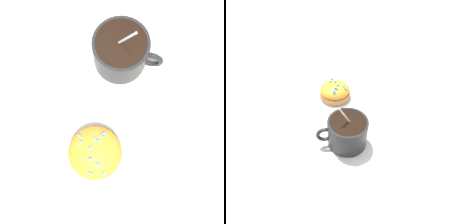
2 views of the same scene
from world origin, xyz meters
The scene contains 4 objects.
ground_plane centered at (0.00, 0.00, 0.00)m, with size 3.00×3.00×0.00m, color #B2B2B7.
paper_napkin centered at (0.00, 0.00, 0.00)m, with size 0.34×0.32×0.00m.
coffee_cup centered at (-0.09, -0.01, 0.04)m, with size 0.09×0.12×0.12m.
frosted_pastry centered at (0.09, 0.01, 0.02)m, with size 0.09×0.09×0.05m.
Camera 2 is at (-0.41, 0.03, 0.43)m, focal length 35.00 mm.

